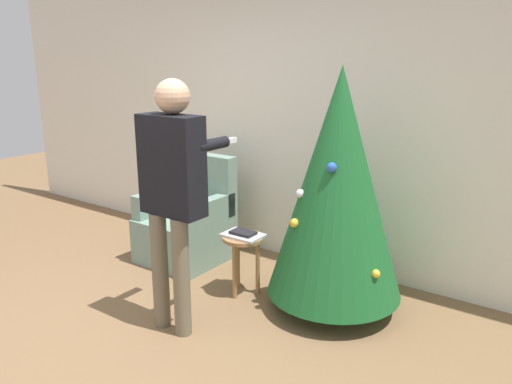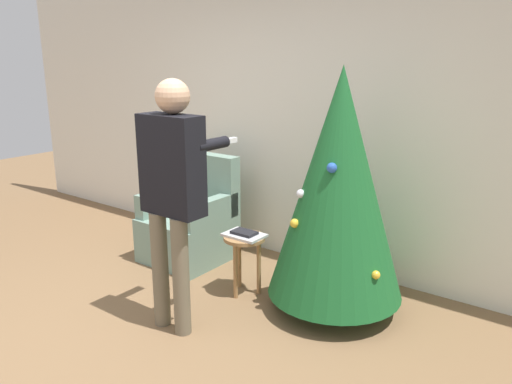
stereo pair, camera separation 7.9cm
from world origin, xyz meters
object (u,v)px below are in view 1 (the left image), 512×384
armchair (188,225)px  side_stool (243,248)px  christmas_tree (338,185)px  person_standing (172,183)px

armchair → side_stool: bearing=-18.5°
christmas_tree → person_standing: bearing=-131.4°
armchair → person_standing: (0.82, -1.01, 0.75)m
christmas_tree → person_standing: 1.22m
armchair → side_stool: 0.94m
christmas_tree → armchair: christmas_tree is taller
person_standing → side_stool: bearing=84.1°
armchair → side_stool: (0.89, -0.30, 0.06)m
armchair → person_standing: size_ratio=0.56×
christmas_tree → side_stool: christmas_tree is taller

